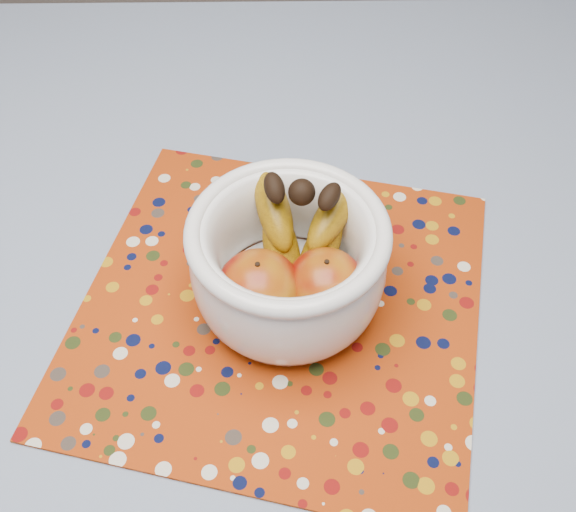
{
  "coord_description": "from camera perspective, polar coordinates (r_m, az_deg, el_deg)",
  "views": [
    {
      "loc": [
        0.12,
        -0.42,
        1.37
      ],
      "look_at": [
        0.12,
        0.03,
        0.84
      ],
      "focal_mm": 42.0,
      "sensor_mm": 36.0,
      "label": 1
    }
  ],
  "objects": [
    {
      "name": "table",
      "position": [
        0.82,
        -8.76,
        -8.78
      ],
      "size": [
        1.2,
        1.2,
        0.75
      ],
      "color": "brown",
      "rests_on": "ground"
    },
    {
      "name": "tablecloth",
      "position": [
        0.75,
        -9.49,
        -5.57
      ],
      "size": [
        1.32,
        1.32,
        0.01
      ],
      "primitive_type": "cube",
      "color": "slate",
      "rests_on": "table"
    },
    {
      "name": "placemat",
      "position": [
        0.75,
        -0.63,
        -4.09
      ],
      "size": [
        0.52,
        0.52,
        0.0
      ],
      "primitive_type": "cube",
      "rotation": [
        0.0,
        0.0,
        -0.24
      ],
      "color": "#982E08",
      "rests_on": "tablecloth"
    },
    {
      "name": "fruit_bowl",
      "position": [
        0.69,
        0.42,
        -0.09
      ],
      "size": [
        0.21,
        0.21,
        0.15
      ],
      "color": "white",
      "rests_on": "placemat"
    }
  ]
}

